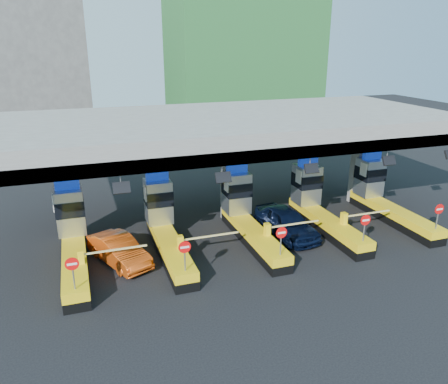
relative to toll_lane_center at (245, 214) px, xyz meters
name	(u,v)px	position (x,y,z in m)	size (l,w,h in m)	color
ground	(246,237)	(0.00, -0.28, -1.40)	(120.00, 120.00, 0.00)	black
toll_canopy	(231,129)	(0.00, 2.59, 4.74)	(28.00, 12.09, 7.00)	slate
toll_lane_far_left	(73,236)	(-10.00, 0.00, 0.00)	(4.43, 8.00, 4.16)	black
toll_lane_left	(164,224)	(-5.00, 0.00, 0.00)	(4.43, 8.00, 4.16)	black
toll_lane_center	(245,214)	(0.00, 0.00, 0.00)	(4.43, 8.00, 4.16)	black
toll_lane_right	(317,204)	(5.00, 0.00, 0.00)	(4.43, 8.00, 4.16)	black
toll_lane_far_right	(382,196)	(10.00, 0.00, 0.00)	(4.43, 8.00, 4.16)	black
bg_building_scaffold	(242,19)	(12.00, 31.72, 12.60)	(18.00, 12.00, 28.00)	#1E5926
bg_building_concrete	(25,62)	(-14.00, 35.72, 7.60)	(14.00, 10.00, 18.00)	#4C4C49
van	(286,222)	(2.35, -0.90, -0.52)	(2.08, 5.16, 1.76)	black
red_car	(119,250)	(-7.72, -1.13, -0.65)	(1.57, 4.50, 1.48)	#B53F0D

